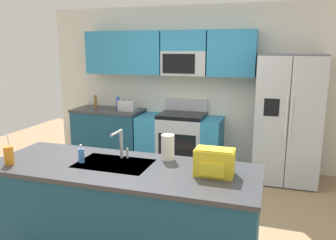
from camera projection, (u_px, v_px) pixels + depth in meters
name	position (u px, v px, depth m)	size (l,w,h in m)	color
ground_plane	(153.00, 220.00, 3.86)	(9.00, 9.00, 0.00)	#997A56
kitchen_wall_unit	(187.00, 76.00, 5.53)	(5.20, 0.43, 2.60)	silver
back_counter	(109.00, 134.00, 5.87)	(1.19, 0.63, 0.90)	navy
range_oven	(180.00, 141.00, 5.50)	(1.36, 0.61, 1.10)	#B7BABF
refrigerator	(287.00, 119.00, 4.84)	(0.90, 0.76, 1.85)	#4C4F54
island_counter	(123.00, 212.00, 3.09)	(2.45, 0.89, 0.90)	navy
toaster	(127.00, 105.00, 5.60)	(0.28, 0.16, 0.18)	#B7BABF
pepper_mill	(96.00, 102.00, 5.83)	(0.05, 0.05, 0.23)	brown
bottle_blue	(118.00, 103.00, 5.67)	(0.06, 0.06, 0.22)	blue
sink_faucet	(121.00, 142.00, 3.16)	(0.08, 0.21, 0.28)	#B7BABF
drink_cup_orange	(9.00, 155.00, 3.03)	(0.08, 0.08, 0.28)	orange
soap_dispenser	(81.00, 155.00, 3.08)	(0.06, 0.06, 0.17)	#4C8CD8
paper_towel_roll	(168.00, 147.00, 3.16)	(0.12, 0.12, 0.24)	white
backpack	(214.00, 162.00, 2.77)	(0.32, 0.22, 0.23)	yellow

